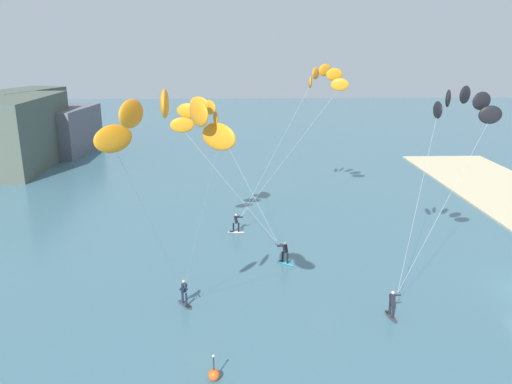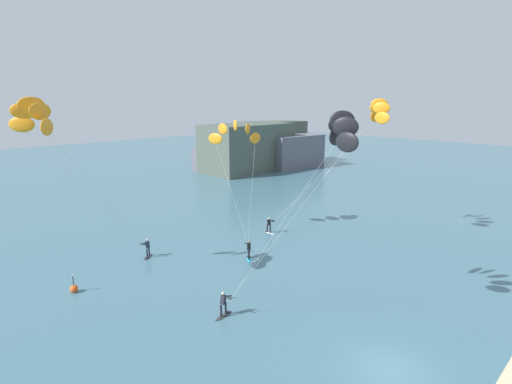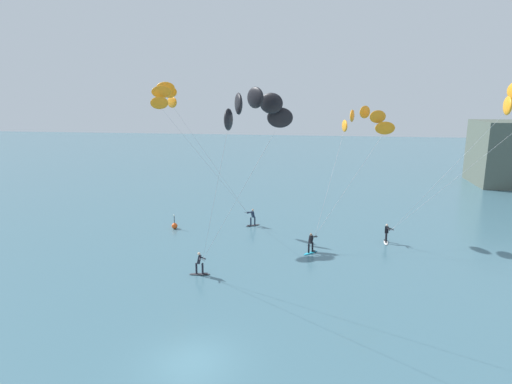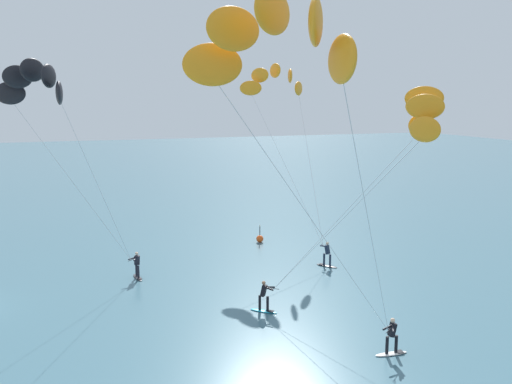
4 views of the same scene
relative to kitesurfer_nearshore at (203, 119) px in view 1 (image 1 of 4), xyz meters
The scene contains 6 objects.
kitesurfer_nearshore is the anchor object (origin of this frame).
kitesurfer_mid_water 17.78m from the kitesurfer_nearshore, 113.87° to the right, with size 7.47×7.17×12.89m.
kitesurfer_far_out 17.77m from the kitesurfer_nearshore, behind, with size 9.79×5.53×13.67m.
kitesurfer_downwind 13.21m from the kitesurfer_nearshore, 50.60° to the right, with size 8.74×10.77×13.60m.
marker_buoy 19.70m from the kitesurfer_nearshore, behind, with size 0.56×0.56×1.38m.
distant_headland 41.53m from the kitesurfer_nearshore, 40.70° to the left, with size 26.26×16.38×8.98m.
Camera 1 is at (-28.34, 18.86, 15.33)m, focal length 35.38 mm.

